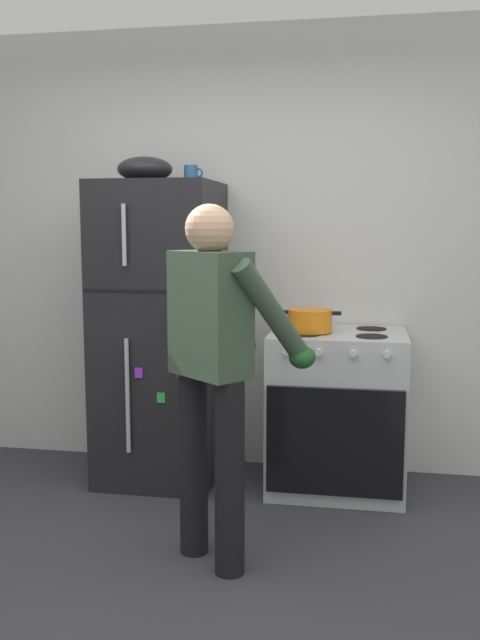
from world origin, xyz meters
TOP-DOWN VIEW (x-y plane):
  - ground at (0.00, 0.00)m, footprint 8.00×8.00m
  - kitchen_wall_back at (0.00, 1.95)m, footprint 6.00×0.10m
  - refrigerator at (-0.47, 1.57)m, footprint 0.68×0.72m
  - stove_range at (0.57, 1.56)m, footprint 0.76×0.67m
  - person_cook at (0.08, 0.57)m, footprint 0.66×0.69m
  - red_pot at (0.41, 1.52)m, footprint 0.35×0.25m
  - coffee_mug at (-0.29, 1.62)m, footprint 0.11×0.08m
  - mixing_bowl at (-0.55, 1.57)m, footprint 0.32×0.32m

SIDE VIEW (x-z plane):
  - ground at x=0.00m, z-range 0.00..0.00m
  - stove_range at x=0.57m, z-range 0.00..0.91m
  - refrigerator at x=-0.47m, z-range 0.00..1.76m
  - person_cook at x=0.08m, z-range 0.15..1.75m
  - red_pot at x=0.41m, z-range 0.92..1.04m
  - kitchen_wall_back at x=0.00m, z-range 0.00..2.70m
  - coffee_mug at x=-0.29m, z-range 1.76..1.85m
  - mixing_bowl at x=-0.55m, z-range 1.76..1.90m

